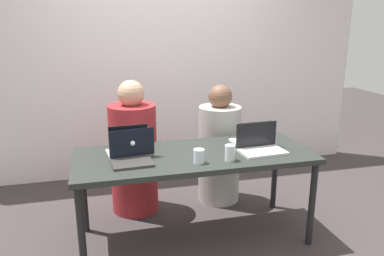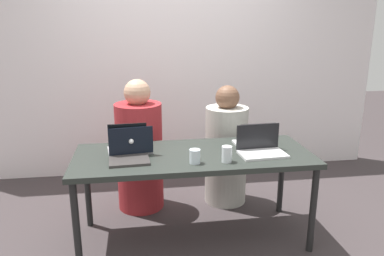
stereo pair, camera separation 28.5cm
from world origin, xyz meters
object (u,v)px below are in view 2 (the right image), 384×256
at_px(laptop_front_left, 129,152).
at_px(laptop_front_right, 261,148).
at_px(person_on_left, 140,152).
at_px(laptop_back_left, 130,147).
at_px(person_on_right, 226,151).
at_px(water_glass_center, 195,157).
at_px(water_glass_right, 227,155).
at_px(laptop_back_right, 254,141).

distance_m(laptop_front_left, laptop_front_right, 0.98).
xyz_separation_m(person_on_left, laptop_back_left, (-0.07, -0.53, 0.23)).
height_order(person_on_left, person_on_right, person_on_left).
bearing_deg(water_glass_center, person_on_left, 115.41).
xyz_separation_m(laptop_front_right, laptop_back_left, (-0.97, 0.16, 0.00)).
relative_size(laptop_front_left, laptop_front_right, 0.83).
bearing_deg(person_on_right, laptop_front_right, 100.43).
relative_size(laptop_front_right, water_glass_center, 3.52).
relative_size(person_on_left, water_glass_right, 10.43).
bearing_deg(laptop_front_left, laptop_back_left, 82.37).
bearing_deg(laptop_back_right, laptop_front_left, 5.42).
bearing_deg(laptop_front_right, person_on_left, 138.94).
relative_size(laptop_front_right, laptop_back_left, 1.01).
bearing_deg(water_glass_center, laptop_front_left, 161.40).
bearing_deg(person_on_right, laptop_back_left, 33.24).
relative_size(laptop_front_right, water_glass_right, 3.08).
bearing_deg(laptop_front_right, person_on_right, 94.23).
height_order(laptop_front_right, water_glass_right, laptop_front_right).
xyz_separation_m(laptop_back_left, water_glass_center, (0.45, -0.28, -0.00)).
distance_m(person_on_right, laptop_front_left, 1.13).
bearing_deg(laptop_front_right, laptop_back_left, 166.75).
xyz_separation_m(person_on_right, laptop_front_left, (-0.89, -0.65, 0.27)).
distance_m(laptop_front_left, laptop_back_right, 1.00).
bearing_deg(laptop_front_right, laptop_back_right, 84.13).
relative_size(person_on_right, laptop_front_left, 3.81).
distance_m(laptop_front_right, laptop_back_left, 0.99).
xyz_separation_m(person_on_left, person_on_right, (0.81, 0.00, -0.03)).
relative_size(person_on_left, laptop_front_left, 4.06).
height_order(person_on_left, water_glass_right, person_on_left).
height_order(person_on_right, laptop_back_right, person_on_right).
bearing_deg(water_glass_right, person_on_right, 76.50).
height_order(person_on_right, water_glass_center, person_on_right).
bearing_deg(person_on_right, person_on_left, 2.24).
distance_m(laptop_front_right, water_glass_right, 0.32).
relative_size(laptop_back_right, water_glass_center, 2.96).
distance_m(laptop_back_left, laptop_back_right, 0.98).
relative_size(laptop_back_left, laptop_back_right, 1.19).
xyz_separation_m(person_on_left, laptop_front_right, (0.91, -0.69, 0.23)).
bearing_deg(person_on_left, laptop_front_left, 74.82).
distance_m(person_on_right, water_glass_center, 0.95).
distance_m(laptop_front_left, water_glass_center, 0.49).
bearing_deg(person_on_left, water_glass_right, 118.48).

